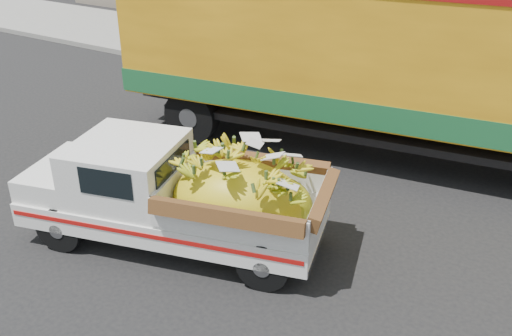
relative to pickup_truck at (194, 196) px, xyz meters
The scene contains 5 objects.
ground 1.56m from the pickup_truck, 15.41° to the right, with size 100.00×100.00×0.00m, color black.
curb 7.14m from the pickup_truck, 79.53° to the left, with size 60.00×0.25×0.15m, color gray.
sidewalk 9.20m from the pickup_truck, 81.92° to the left, with size 60.00×4.00×0.14m, color gray.
pickup_truck is the anchor object (origin of this frame).
semi_trailer 5.14m from the pickup_truck, 65.83° to the left, with size 12.05×4.11×3.80m.
Camera 1 is at (3.12, -5.09, 4.77)m, focal length 40.00 mm.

